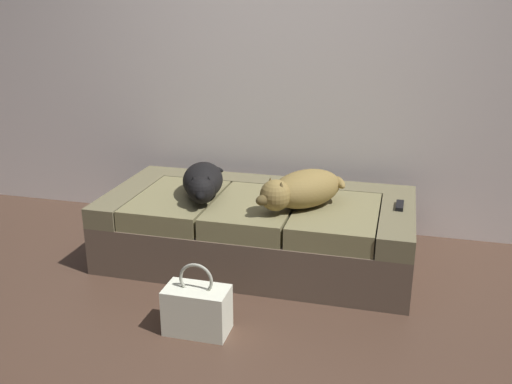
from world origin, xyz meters
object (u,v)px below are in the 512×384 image
object	(u,v)px
handbag	(197,309)
dog_dark	(203,182)
dog_tan	(301,190)
tv_remote	(400,205)
couch	(258,229)

from	to	relation	value
handbag	dog_dark	bearing A→B (deg)	106.96
dog_tan	tv_remote	world-z (taller)	dog_tan
dog_tan	dog_dark	bearing A→B (deg)	177.37
dog_tan	handbag	size ratio (longest dim) A/B	1.52
dog_tan	handbag	world-z (taller)	dog_tan
dog_tan	tv_remote	bearing A→B (deg)	15.06
tv_remote	handbag	bearing A→B (deg)	-134.31
handbag	couch	bearing A→B (deg)	84.45
dog_dark	dog_tan	xyz separation A→B (m)	(0.62, -0.03, 0.01)
dog_tan	couch	bearing A→B (deg)	158.28
couch	dog_tan	bearing A→B (deg)	-21.72
dog_dark	tv_remote	world-z (taller)	dog_dark
couch	tv_remote	size ratio (longest dim) A/B	12.66
dog_tan	handbag	bearing A→B (deg)	-115.98
tv_remote	handbag	world-z (taller)	tv_remote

